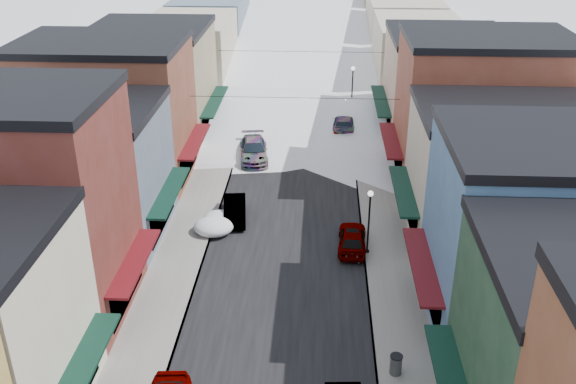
# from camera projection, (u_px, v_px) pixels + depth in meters

# --- Properties ---
(road) EXTENTS (10.00, 160.00, 0.01)m
(road) POSITION_uv_depth(u_px,v_px,m) (302.00, 97.00, 70.50)
(road) COLOR black
(road) RESTS_ON ground
(sidewalk_left) EXTENTS (3.20, 160.00, 0.15)m
(sidewalk_left) POSITION_uv_depth(u_px,v_px,m) (242.00, 95.00, 70.78)
(sidewalk_left) COLOR gray
(sidewalk_left) RESTS_ON ground
(sidewalk_right) EXTENTS (3.20, 160.00, 0.15)m
(sidewalk_right) POSITION_uv_depth(u_px,v_px,m) (362.00, 97.00, 70.16)
(sidewalk_right) COLOR gray
(sidewalk_right) RESTS_ON ground
(curb_left) EXTENTS (0.10, 160.00, 0.15)m
(curb_left) POSITION_uv_depth(u_px,v_px,m) (256.00, 95.00, 70.70)
(curb_left) COLOR slate
(curb_left) RESTS_ON ground
(curb_right) EXTENTS (0.10, 160.00, 0.15)m
(curb_right) POSITION_uv_depth(u_px,v_px,m) (348.00, 97.00, 70.23)
(curb_right) COLOR slate
(curb_right) RESTS_ON ground
(bldg_l_brick_near) EXTENTS (12.30, 8.20, 12.50)m
(bldg_l_brick_near) POSITION_uv_depth(u_px,v_px,m) (12.00, 208.00, 32.94)
(bldg_l_brick_near) COLOR maroon
(bldg_l_brick_near) RESTS_ON ground
(bldg_l_grayblue) EXTENTS (11.30, 9.20, 9.00)m
(bldg_l_grayblue) POSITION_uv_depth(u_px,v_px,m) (82.00, 172.00, 41.31)
(bldg_l_grayblue) COLOR slate
(bldg_l_grayblue) RESTS_ON ground
(bldg_l_brick_far) EXTENTS (13.30, 9.20, 11.00)m
(bldg_l_brick_far) POSITION_uv_depth(u_px,v_px,m) (108.00, 111.00, 49.00)
(bldg_l_brick_far) COLOR brown
(bldg_l_brick_far) RESTS_ON ground
(bldg_l_tan) EXTENTS (11.30, 11.20, 10.00)m
(bldg_l_tan) POSITION_uv_depth(u_px,v_px,m) (153.00, 81.00, 58.16)
(bldg_l_tan) COLOR #998864
(bldg_l_tan) RESTS_ON ground
(bldg_r_blue) EXTENTS (11.30, 9.20, 10.50)m
(bldg_r_blue) POSITION_uv_depth(u_px,v_px,m) (537.00, 234.00, 32.56)
(bldg_r_blue) COLOR #416893
(bldg_r_blue) RESTS_ON ground
(bldg_r_cream) EXTENTS (12.30, 9.20, 9.00)m
(bldg_r_cream) POSITION_uv_depth(u_px,v_px,m) (501.00, 174.00, 40.94)
(bldg_r_cream) COLOR #C2B59C
(bldg_r_cream) RESTS_ON ground
(bldg_r_brick_far) EXTENTS (13.30, 9.20, 11.50)m
(bldg_r_brick_far) POSITION_uv_depth(u_px,v_px,m) (481.00, 110.00, 48.45)
(bldg_r_brick_far) COLOR brown
(bldg_r_brick_far) RESTS_ON ground
(bldg_r_tan) EXTENTS (11.30, 11.20, 9.50)m
(bldg_r_tan) POSITION_uv_depth(u_px,v_px,m) (444.00, 85.00, 57.92)
(bldg_r_tan) COLOR tan
(bldg_r_tan) RESTS_ON ground
(distant_blocks) EXTENTS (34.00, 55.00, 8.00)m
(distant_blocks) POSITION_uv_depth(u_px,v_px,m) (307.00, 19.00, 89.40)
(distant_blocks) COLOR gray
(distant_blocks) RESTS_ON ground
(overhead_cables) EXTENTS (16.40, 15.04, 0.04)m
(overhead_cables) POSITION_uv_depth(u_px,v_px,m) (298.00, 72.00, 56.56)
(overhead_cables) COLOR black
(overhead_cables) RESTS_ON ground
(car_dark_hatch) EXTENTS (2.00, 4.44, 1.41)m
(car_dark_hatch) POSITION_uv_depth(u_px,v_px,m) (235.00, 210.00, 44.71)
(car_dark_hatch) COLOR black
(car_dark_hatch) RESTS_ON ground
(car_silver_wagon) EXTENTS (3.02, 5.91, 1.64)m
(car_silver_wagon) POSITION_uv_depth(u_px,v_px,m) (254.00, 150.00, 54.33)
(car_silver_wagon) COLOR #999BA1
(car_silver_wagon) RESTS_ON ground
(car_gray_suv) EXTENTS (1.98, 4.49, 1.50)m
(car_gray_suv) POSITION_uv_depth(u_px,v_px,m) (352.00, 238.00, 41.11)
(car_gray_suv) COLOR gray
(car_gray_suv) RESTS_ON ground
(car_black_sedan) EXTENTS (2.50, 5.75, 1.65)m
(car_black_sedan) POSITION_uv_depth(u_px,v_px,m) (344.00, 125.00, 60.02)
(car_black_sedan) COLOR black
(car_black_sedan) RESTS_ON ground
(car_lane_silver) EXTENTS (2.27, 4.89, 1.62)m
(car_lane_silver) POSITION_uv_depth(u_px,v_px,m) (288.00, 91.00, 69.60)
(car_lane_silver) COLOR #A6A8AE
(car_lane_silver) RESTS_ON ground
(car_lane_white) EXTENTS (2.88, 5.76, 1.57)m
(car_lane_white) POSITION_uv_depth(u_px,v_px,m) (319.00, 79.00, 73.97)
(car_lane_white) COLOR silver
(car_lane_white) RESTS_ON ground
(trash_can) EXTENTS (0.62, 0.62, 1.05)m
(trash_can) POSITION_uv_depth(u_px,v_px,m) (396.00, 364.00, 30.48)
(trash_can) COLOR #505355
(trash_can) RESTS_ON sidewalk_right
(streetlamp_near) EXTENTS (0.36, 0.36, 4.30)m
(streetlamp_near) POSITION_uv_depth(u_px,v_px,m) (369.00, 214.00, 39.57)
(streetlamp_near) COLOR black
(streetlamp_near) RESTS_ON sidewalk_right
(streetlamp_far) EXTENTS (0.40, 0.40, 4.83)m
(streetlamp_far) POSITION_uv_depth(u_px,v_px,m) (352.00, 84.00, 63.71)
(streetlamp_far) COLOR black
(streetlamp_far) RESTS_ON sidewalk_right
(snow_pile_mid) EXTENTS (2.67, 2.84, 1.13)m
(snow_pile_mid) POSITION_uv_depth(u_px,v_px,m) (214.00, 226.00, 42.96)
(snow_pile_mid) COLOR white
(snow_pile_mid) RESTS_ON ground
(snow_pile_far) EXTENTS (2.22, 2.57, 0.94)m
(snow_pile_far) POSITION_uv_depth(u_px,v_px,m) (220.00, 218.00, 44.21)
(snow_pile_far) COLOR white
(snow_pile_far) RESTS_ON ground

